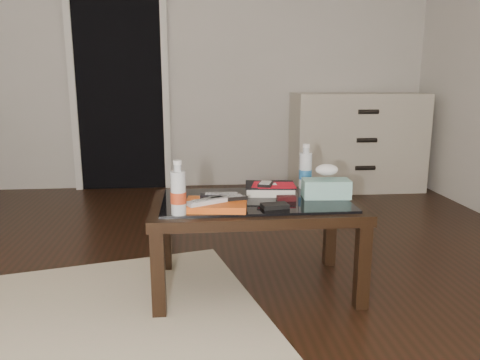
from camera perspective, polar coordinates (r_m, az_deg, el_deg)
The scene contains 17 objects.
ground at distance 2.29m, azimuth -12.45°, elevation -15.08°, with size 5.00×5.00×0.00m, color black.
doorway at distance 4.53m, azimuth -14.49°, elevation 11.78°, with size 0.90×0.08×2.07m.
coffee_table at distance 2.30m, azimuth 1.87°, elevation -3.92°, with size 1.00×0.60×0.46m.
rug at distance 2.15m, azimuth -24.87°, elevation -17.71°, with size 2.00×1.50×0.01m, color #B3AC8B.
dresser at distance 4.54m, azimuth 14.03°, elevation 4.53°, with size 1.20×0.53×0.90m.
magazines at distance 2.13m, azimuth -2.98°, elevation -3.04°, with size 0.28×0.21×0.03m, color #D55114.
remote_silver at distance 2.10m, azimuth -3.90°, elevation -2.57°, with size 0.20×0.05×0.02m, color silver.
remote_black_front at distance 2.15m, azimuth -1.75°, elevation -2.22°, with size 0.20×0.05×0.02m, color black.
remote_black_back at distance 2.20m, azimuth -2.29°, elevation -1.86°, with size 0.20×0.05×0.02m, color black.
textbook at distance 2.41m, azimuth 3.67°, elevation -1.07°, with size 0.25×0.20×0.05m, color black.
dvd_mailers at distance 2.38m, azimuth 3.85°, elevation -0.57°, with size 0.19×0.14×0.01m, color red.
ipod at distance 2.35m, azimuth 3.12°, elevation -0.47°, with size 0.06×0.10×0.02m, color black.
flip_phone at distance 2.27m, azimuth 5.66°, elevation -2.23°, with size 0.09×0.05×0.02m, color black.
wallet at distance 2.14m, azimuth 4.27°, elevation -3.15°, with size 0.12×0.07×0.02m, color black.
water_bottle_left at distance 2.03m, azimuth -7.55°, elevation -0.93°, with size 0.07×0.07×0.24m, color silver.
water_bottle_right at distance 2.52m, azimuth 8.00°, elevation 1.68°, with size 0.07×0.07×0.24m, color silver.
tissue_box at distance 2.35m, azimuth 10.45°, elevation -1.02°, with size 0.23×0.12×0.09m, color teal.
Camera 1 is at (0.29, -2.01, 1.05)m, focal length 35.00 mm.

